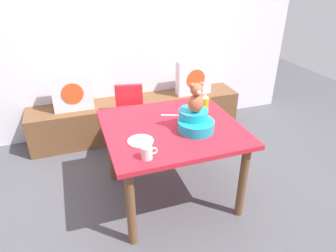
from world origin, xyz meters
TOP-DOWN VIEW (x-y plane):
  - ground_plane at (0.00, 0.00)m, footprint 8.00×8.00m
  - back_wall at (0.00, 1.54)m, footprint 4.40×0.10m
  - window_bench at (0.00, 1.27)m, footprint 2.60×0.44m
  - pillow_floral_left at (-0.75, 1.25)m, footprint 0.44×0.15m
  - pillow_floral_right at (0.74, 1.25)m, footprint 0.44×0.15m
  - book_stack at (-0.04, 1.27)m, footprint 0.20×0.14m
  - dining_table at (0.00, 0.00)m, footprint 1.13×1.04m
  - highchair at (-0.19, 0.83)m, footprint 0.38×0.50m
  - infant_seat_teal at (0.16, -0.12)m, footprint 0.30×0.33m
  - teddy_bear at (0.16, -0.12)m, footprint 0.13×0.12m
  - ketchup_bottle at (0.37, 0.15)m, footprint 0.07×0.07m
  - coffee_mug at (-0.32, -0.40)m, footprint 0.12×0.08m
  - dinner_plate_near at (-0.31, -0.16)m, footprint 0.20×0.20m
  - table_fork at (0.06, 0.19)m, footprint 0.17×0.07m

SIDE VIEW (x-z plane):
  - ground_plane at x=0.00m, z-range 0.00..0.00m
  - window_bench at x=0.00m, z-range 0.00..0.46m
  - book_stack at x=-0.04m, z-range 0.46..0.53m
  - highchair at x=-0.19m, z-range 0.13..0.92m
  - dining_table at x=0.00m, z-range 0.27..1.01m
  - pillow_floral_left at x=-0.75m, z-range 0.46..0.90m
  - pillow_floral_right at x=0.74m, z-range 0.46..0.90m
  - table_fork at x=0.06m, z-range 0.74..0.75m
  - dinner_plate_near at x=-0.31m, z-range 0.74..0.75m
  - coffee_mug at x=-0.32m, z-range 0.74..0.84m
  - infant_seat_teal at x=0.16m, z-range 0.73..0.89m
  - ketchup_bottle at x=0.37m, z-range 0.73..0.92m
  - teddy_bear at x=0.16m, z-range 0.89..1.14m
  - back_wall at x=0.00m, z-range 0.00..2.60m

